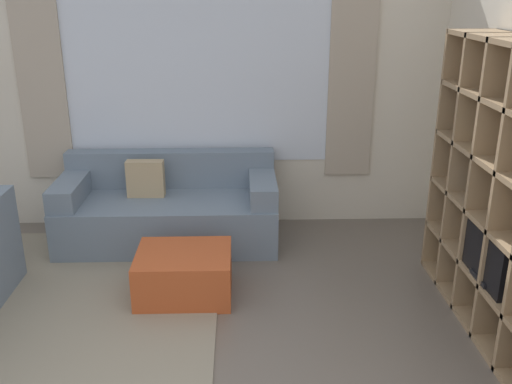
# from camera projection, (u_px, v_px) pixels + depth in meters

# --- Properties ---
(wall_back) EXTENTS (5.88, 0.11, 2.70)m
(wall_back) POSITION_uv_depth(u_px,v_px,m) (198.00, 88.00, 5.43)
(wall_back) COLOR beige
(wall_back) RESTS_ON ground_plane
(area_rug) EXTENTS (2.14, 2.39, 0.01)m
(area_rug) POSITION_uv_depth(u_px,v_px,m) (81.00, 295.00, 4.44)
(area_rug) COLOR gray
(area_rug) RESTS_ON ground_plane
(shelving_unit) EXTENTS (0.38, 1.87, 1.97)m
(shelving_unit) POSITION_uv_depth(u_px,v_px,m) (510.00, 195.00, 3.77)
(shelving_unit) COLOR #232328
(shelving_unit) RESTS_ON ground_plane
(couch_main) EXTENTS (1.98, 0.87, 0.79)m
(couch_main) POSITION_uv_depth(u_px,v_px,m) (169.00, 210.00, 5.33)
(couch_main) COLOR slate
(couch_main) RESTS_ON ground_plane
(ottoman) EXTENTS (0.72, 0.61, 0.36)m
(ottoman) POSITION_uv_depth(u_px,v_px,m) (184.00, 274.00, 4.41)
(ottoman) COLOR #B74C23
(ottoman) RESTS_ON ground_plane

